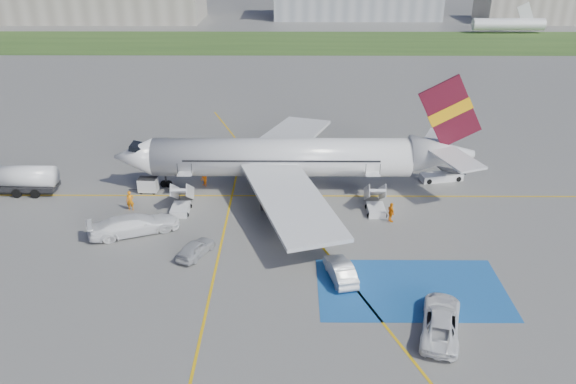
% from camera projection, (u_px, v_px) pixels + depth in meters
% --- Properties ---
extents(ground, '(400.00, 400.00, 0.00)m').
position_uv_depth(ground, '(279.00, 260.00, 45.68)').
color(ground, '#60605E').
rests_on(ground, ground).
extents(grass_strip, '(400.00, 30.00, 0.01)m').
position_uv_depth(grass_strip, '(287.00, 42.00, 131.53)').
color(grass_strip, '#2D4C1E').
rests_on(grass_strip, ground).
extents(taxiway_line_main, '(120.00, 0.20, 0.01)m').
position_uv_depth(taxiway_line_main, '(281.00, 196.00, 56.52)').
color(taxiway_line_main, gold).
rests_on(taxiway_line_main, ground).
extents(taxiway_line_cross, '(0.20, 60.00, 0.01)m').
position_uv_depth(taxiway_line_cross, '(199.00, 342.00, 36.66)').
color(taxiway_line_cross, gold).
rests_on(taxiway_line_cross, ground).
extents(taxiway_line_diag, '(20.71, 56.45, 0.01)m').
position_uv_depth(taxiway_line_diag, '(281.00, 196.00, 56.52)').
color(taxiway_line_diag, gold).
rests_on(taxiway_line_diag, ground).
extents(staging_box, '(14.00, 8.00, 0.01)m').
position_uv_depth(staging_box, '(411.00, 289.00, 42.01)').
color(staging_box, '#1A539D').
rests_on(staging_box, ground).
extents(terminal_west, '(60.00, 22.00, 10.00)m').
position_uv_depth(terminal_west, '(97.00, 2.00, 161.32)').
color(terminal_west, gray).
rests_on(terminal_west, ground).
extents(terminal_east, '(40.00, 16.00, 8.00)m').
position_uv_depth(terminal_east, '(552.00, 7.00, 159.24)').
color(terminal_east, gray).
rests_on(terminal_east, ground).
extents(airliner, '(36.81, 32.95, 11.92)m').
position_uv_depth(airliner, '(296.00, 157.00, 56.87)').
color(airliner, silver).
rests_on(airliner, ground).
extents(airstairs_fwd, '(1.90, 5.20, 3.60)m').
position_uv_depth(airstairs_fwd, '(181.00, 205.00, 53.33)').
color(airstairs_fwd, silver).
rests_on(airstairs_fwd, ground).
extents(airstairs_aft, '(1.90, 5.20, 3.60)m').
position_uv_depth(airstairs_aft, '(375.00, 205.00, 53.23)').
color(airstairs_aft, silver).
rests_on(airstairs_aft, ground).
extents(fuel_tanker, '(8.77, 2.65, 2.97)m').
position_uv_depth(fuel_tanker, '(14.00, 182.00, 56.61)').
color(fuel_tanker, black).
rests_on(fuel_tanker, ground).
extents(gpu_cart, '(1.97, 1.34, 1.58)m').
position_uv_depth(gpu_cart, '(148.00, 186.00, 57.02)').
color(gpu_cart, silver).
rests_on(gpu_cart, ground).
extents(belt_loader, '(4.97, 2.56, 1.44)m').
position_uv_depth(belt_loader, '(442.00, 177.00, 59.92)').
color(belt_loader, silver).
rests_on(belt_loader, ground).
extents(car_silver_a, '(3.17, 4.27, 1.35)m').
position_uv_depth(car_silver_a, '(195.00, 248.00, 46.00)').
color(car_silver_a, '#A7A9AE').
rests_on(car_silver_a, ground).
extents(car_silver_b, '(2.55, 4.81, 1.51)m').
position_uv_depth(car_silver_b, '(340.00, 270.00, 42.95)').
color(car_silver_b, silver).
rests_on(car_silver_b, ground).
extents(van_white_a, '(3.74, 5.67, 1.96)m').
position_uv_depth(van_white_a, '(441.00, 318.00, 37.33)').
color(van_white_a, white).
rests_on(van_white_a, ground).
extents(van_white_b, '(6.33, 4.42, 2.30)m').
position_uv_depth(van_white_b, '(134.00, 222.00, 49.18)').
color(van_white_b, white).
rests_on(van_white_b, ground).
extents(crew_fwd, '(0.76, 0.55, 1.94)m').
position_uv_depth(crew_fwd, '(130.00, 201.00, 53.32)').
color(crew_fwd, orange).
rests_on(crew_fwd, ground).
extents(crew_nose, '(0.93, 0.95, 1.54)m').
position_uv_depth(crew_nose, '(204.00, 179.00, 58.32)').
color(crew_nose, orange).
rests_on(crew_nose, ground).
extents(crew_aft, '(0.78, 1.21, 1.91)m').
position_uv_depth(crew_aft, '(391.00, 212.00, 51.19)').
color(crew_aft, orange).
rests_on(crew_aft, ground).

